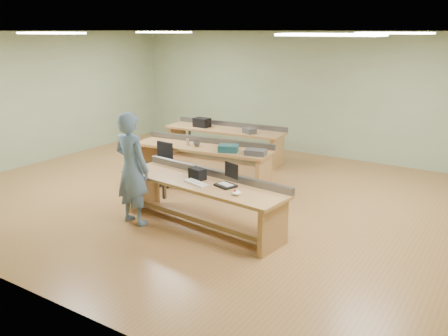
{
  "coord_description": "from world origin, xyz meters",
  "views": [
    {
      "loc": [
        4.55,
        -6.99,
        3.03
      ],
      "look_at": [
        0.45,
        -0.6,
        0.8
      ],
      "focal_mm": 38.0,
      "sensor_mm": 36.0,
      "label": 1
    }
  ],
  "objects": [
    {
      "name": "parts_bin_teal",
      "position": [
        -0.19,
        0.55,
        0.82
      ],
      "size": [
        0.46,
        0.41,
        0.13
      ],
      "primitive_type": "cube",
      "rotation": [
        0.0,
        0.0,
        0.41
      ],
      "color": "#164349",
      "rests_on": "workbench_mid"
    },
    {
      "name": "workbench_front",
      "position": [
        0.47,
        -1.25,
        0.56
      ],
      "size": [
        2.96,
        1.08,
        0.86
      ],
      "rotation": [
        0.0,
        0.0,
        -0.11
      ],
      "color": "#B6814D",
      "rests_on": "floor"
    },
    {
      "name": "workbench_mid",
      "position": [
        -0.87,
        0.66,
        0.56
      ],
      "size": [
        2.96,
        1.09,
        0.86
      ],
      "rotation": [
        0.0,
        0.0,
        0.11
      ],
      "color": "#B6814D",
      "rests_on": "floor"
    },
    {
      "name": "floor",
      "position": [
        0.0,
        0.0,
        0.0
      ],
      "size": [
        10.0,
        10.0,
        0.0
      ],
      "primitive_type": "plane",
      "color": "#925B37",
      "rests_on": "ground"
    },
    {
      "name": "drinks_can",
      "position": [
        -1.21,
        0.59,
        0.81
      ],
      "size": [
        0.07,
        0.07,
        0.12
      ],
      "primitive_type": "cylinder",
      "rotation": [
        0.0,
        0.0,
        0.18
      ],
      "color": "silver",
      "rests_on": "workbench_mid"
    },
    {
      "name": "camera_bag",
      "position": [
        0.33,
        -1.2,
        0.84
      ],
      "size": [
        0.29,
        0.23,
        0.18
      ],
      "primitive_type": "cube",
      "rotation": [
        0.0,
        0.0,
        -0.24
      ],
      "color": "black",
      "rests_on": "workbench_front"
    },
    {
      "name": "wall_front",
      "position": [
        0.0,
        -4.0,
        1.5
      ],
      "size": [
        10.0,
        0.04,
        3.0
      ],
      "primitive_type": "cube",
      "color": "#8EA37C",
      "rests_on": "floor"
    },
    {
      "name": "task_chair",
      "position": [
        -1.41,
        -0.06,
        0.32
      ],
      "size": [
        0.51,
        0.51,
        0.88
      ],
      "rotation": [
        0.0,
        0.0,
        -0.09
      ],
      "color": "black",
      "rests_on": "floor"
    },
    {
      "name": "fluor_panels",
      "position": [
        0.0,
        0.0,
        2.97
      ],
      "size": [
        6.2,
        3.5,
        0.03
      ],
      "color": "white",
      "rests_on": "ceiling"
    },
    {
      "name": "ceiling",
      "position": [
        0.0,
        0.0,
        3.0
      ],
      "size": [
        10.0,
        10.0,
        0.0
      ],
      "primitive_type": "plane",
      "color": "silver",
      "rests_on": "wall_back"
    },
    {
      "name": "tray_back",
      "position": [
        -0.7,
        2.26,
        0.81
      ],
      "size": [
        0.35,
        0.31,
        0.12
      ],
      "primitive_type": "cube",
      "rotation": [
        0.0,
        0.0,
        -0.43
      ],
      "color": "#3A393C",
      "rests_on": "workbench_back"
    },
    {
      "name": "parts_bin_grey",
      "position": [
        0.38,
        0.61,
        0.8
      ],
      "size": [
        0.43,
        0.33,
        0.11
      ],
      "primitive_type": "cube",
      "rotation": [
        0.0,
        0.0,
        0.22
      ],
      "color": "#3A393C",
      "rests_on": "workbench_mid"
    },
    {
      "name": "person",
      "position": [
        -0.55,
        -1.74,
        0.91
      ],
      "size": [
        0.7,
        0.49,
        1.83
      ],
      "primitive_type": "imported",
      "rotation": [
        0.0,
        0.0,
        3.06
      ],
      "color": "#6585A5",
      "rests_on": "floor"
    },
    {
      "name": "keyboard",
      "position": [
        0.45,
        -1.4,
        0.76
      ],
      "size": [
        0.47,
        0.27,
        0.03
      ],
      "primitive_type": "cube",
      "rotation": [
        0.0,
        0.0,
        -0.29
      ],
      "color": "silver",
      "rests_on": "workbench_front"
    },
    {
      "name": "trackball_mouse",
      "position": [
        1.24,
        -1.5,
        0.78
      ],
      "size": [
        0.16,
        0.18,
        0.06
      ],
      "primitive_type": "ellipsoid",
      "rotation": [
        0.0,
        0.0,
        0.28
      ],
      "color": "white",
      "rests_on": "workbench_front"
    },
    {
      "name": "wall_left",
      "position": [
        -5.0,
        0.0,
        1.5
      ],
      "size": [
        0.04,
        8.0,
        3.0
      ],
      "primitive_type": "cube",
      "color": "#8EA37C",
      "rests_on": "floor"
    },
    {
      "name": "workbench_back",
      "position": [
        -1.43,
        2.38,
        0.56
      ],
      "size": [
        2.98,
        0.99,
        0.86
      ],
      "rotation": [
        0.0,
        0.0,
        0.07
      ],
      "color": "#B6814D",
      "rests_on": "floor"
    },
    {
      "name": "wall_back",
      "position": [
        0.0,
        4.0,
        1.5
      ],
      "size": [
        10.0,
        0.04,
        3.0
      ],
      "primitive_type": "cube",
      "color": "#8EA37C",
      "rests_on": "floor"
    },
    {
      "name": "laptop_base",
      "position": [
        0.9,
        -1.27,
        0.77
      ],
      "size": [
        0.35,
        0.32,
        0.03
      ],
      "primitive_type": "cube",
      "rotation": [
        0.0,
        0.0,
        -0.31
      ],
      "color": "black",
      "rests_on": "workbench_front"
    },
    {
      "name": "laptop_screen",
      "position": [
        0.94,
        -1.16,
        0.98
      ],
      "size": [
        0.29,
        0.1,
        0.23
      ],
      "primitive_type": "cube",
      "rotation": [
        0.0,
        0.0,
        -0.31
      ],
      "color": "black",
      "rests_on": "laptop_base"
    },
    {
      "name": "storage_box_back",
      "position": [
        -2.03,
        2.26,
        0.86
      ],
      "size": [
        0.39,
        0.28,
        0.22
      ],
      "primitive_type": "cube",
      "rotation": [
        0.0,
        0.0,
        -0.03
      ],
      "color": "black",
      "rests_on": "workbench_back"
    },
    {
      "name": "mug",
      "position": [
        -0.98,
        0.59,
        0.8
      ],
      "size": [
        0.16,
        0.16,
        0.1
      ],
      "primitive_type": "imported",
      "rotation": [
        0.0,
        0.0,
        -0.19
      ],
      "color": "#3A393C",
      "rests_on": "workbench_mid"
    }
  ]
}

